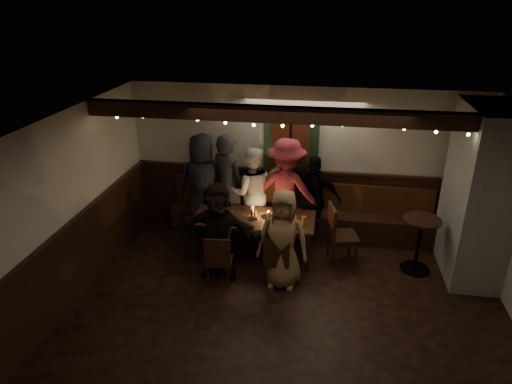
% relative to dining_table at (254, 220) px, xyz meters
% --- Properties ---
extents(room, '(6.02, 5.01, 2.62)m').
position_rel_dining_table_xyz_m(room, '(1.74, 0.02, 0.44)').
color(room, black).
rests_on(room, ground).
extents(dining_table, '(1.95, 0.83, 0.84)m').
position_rel_dining_table_xyz_m(dining_table, '(0.00, 0.00, 0.00)').
color(dining_table, black).
rests_on(dining_table, ground).
extents(chair_near_left, '(0.40, 0.40, 0.83)m').
position_rel_dining_table_xyz_m(chair_near_left, '(-0.37, -0.93, -0.17)').
color(chair_near_left, black).
rests_on(chair_near_left, ground).
extents(chair_near_right, '(0.38, 0.38, 0.83)m').
position_rel_dining_table_xyz_m(chair_near_right, '(0.48, -0.80, -0.17)').
color(chair_near_right, black).
rests_on(chair_near_right, ground).
extents(chair_end, '(0.54, 0.54, 0.98)m').
position_rel_dining_table_xyz_m(chair_end, '(1.34, 0.02, -0.08)').
color(chair_end, black).
rests_on(chair_end, ground).
extents(high_top, '(0.56, 0.56, 0.89)m').
position_rel_dining_table_xyz_m(high_top, '(2.57, -0.03, -0.07)').
color(high_top, black).
rests_on(high_top, ground).
extents(person_a, '(0.93, 0.66, 1.80)m').
position_rel_dining_table_xyz_m(person_a, '(-1.04, 0.75, 0.27)').
color(person_a, black).
rests_on(person_a, ground).
extents(person_b, '(0.80, 0.68, 1.85)m').
position_rel_dining_table_xyz_m(person_b, '(-0.58, 0.70, 0.29)').
color(person_b, '#232529').
rests_on(person_b, ground).
extents(person_c, '(0.92, 0.79, 1.64)m').
position_rel_dining_table_xyz_m(person_c, '(-0.16, 0.69, 0.18)').
color(person_c, beige).
rests_on(person_c, ground).
extents(person_d, '(1.28, 0.88, 1.82)m').
position_rel_dining_table_xyz_m(person_d, '(0.45, 0.67, 0.28)').
color(person_d, maroon).
rests_on(person_d, ground).
extents(person_e, '(0.91, 0.39, 1.54)m').
position_rel_dining_table_xyz_m(person_e, '(0.92, 0.69, 0.13)').
color(person_e, black).
rests_on(person_e, ground).
extents(person_f, '(1.44, 0.57, 1.52)m').
position_rel_dining_table_xyz_m(person_f, '(-0.43, -0.66, 0.12)').
color(person_f, black).
rests_on(person_f, ground).
extents(person_g, '(0.77, 0.52, 1.52)m').
position_rel_dining_table_xyz_m(person_g, '(0.55, -0.75, 0.12)').
color(person_g, '#95754B').
rests_on(person_g, ground).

